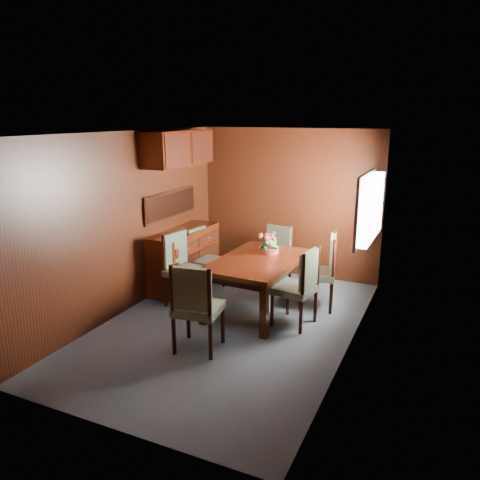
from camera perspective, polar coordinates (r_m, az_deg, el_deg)
The scene contains 11 objects.
ground at distance 6.07m, azimuth -1.26°, elevation -10.34°, with size 4.50×4.50×0.00m, color #3D4B54.
room_shell at distance 5.91m, azimuth -0.86°, elevation 5.59°, with size 3.06×4.52×2.41m.
sideboard at distance 7.29m, azimuth -6.73°, elevation -2.23°, with size 0.48×1.40×0.90m, color black.
dining_table at distance 6.29m, azimuth 2.15°, elevation -3.21°, with size 1.05×1.61×0.73m.
chair_left_near at distance 6.58m, azimuth -7.12°, elevation -2.98°, with size 0.54×0.56×1.04m.
chair_left_far at distance 7.17m, azimuth -4.64°, elevation -1.80°, with size 0.49×0.51×0.95m.
chair_right_near at distance 5.90m, azimuth 7.38°, elevation -5.23°, with size 0.53×0.55×1.02m.
chair_right_far at distance 6.50m, azimuth 10.11°, elevation -3.31°, with size 0.57×0.59×1.04m.
chair_head at distance 5.23m, azimuth -5.45°, elevation -7.69°, with size 0.56×0.54×1.05m.
chair_foot at distance 7.28m, azimuth 4.37°, elevation -1.55°, with size 0.50×0.49×0.95m.
flower_centerpiece at distance 6.49m, azimuth 3.57°, elevation -0.42°, with size 0.29×0.29×0.29m.
Camera 1 is at (2.39, -4.93, 2.60)m, focal length 35.00 mm.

